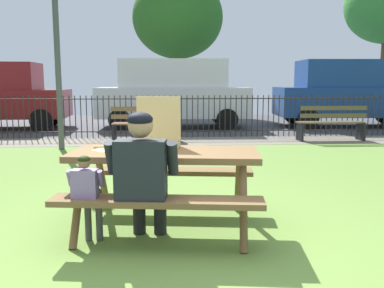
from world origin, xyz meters
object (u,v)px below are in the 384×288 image
(picnic_table_foreground, at_px, (165,168))
(parked_car_right, at_px, (350,92))
(pizza_slice_on_table, at_px, (102,149))
(parked_car_left, at_px, (1,95))
(pizza_box_open, at_px, (155,139))
(far_tree_midleft, at_px, (178,18))
(adult_at_table, at_px, (143,173))
(parked_car_center, at_px, (174,92))
(park_bench_center, at_px, (146,125))
(child_at_table, at_px, (88,191))
(park_bench_right, at_px, (331,124))
(lamp_post_walkway, at_px, (56,20))

(picnic_table_foreground, xyz_separation_m, parked_car_right, (5.88, 9.03, 0.50))
(pizza_slice_on_table, height_order, parked_car_right, parked_car_right)
(parked_car_left, bearing_deg, pizza_box_open, -61.44)
(pizza_box_open, relative_size, pizza_slice_on_table, 2.24)
(picnic_table_foreground, relative_size, far_tree_midleft, 0.34)
(pizza_slice_on_table, xyz_separation_m, adult_at_table, (0.44, -0.62, -0.12))
(picnic_table_foreground, height_order, parked_car_right, parked_car_right)
(parked_car_center, bearing_deg, pizza_box_open, -92.37)
(park_bench_center, distance_m, parked_car_left, 5.53)
(parked_car_right, height_order, far_tree_midleft, far_tree_midleft)
(child_at_table, xyz_separation_m, far_tree_midleft, (1.24, 14.73, 3.55))
(park_bench_right, height_order, parked_car_center, parked_car_center)
(pizza_slice_on_table, distance_m, parked_car_left, 9.88)
(picnic_table_foreground, bearing_deg, lamp_post_walkway, 113.99)
(parked_car_left, xyz_separation_m, far_tree_midleft, (5.50, 5.25, 3.04))
(pizza_box_open, relative_size, parked_car_left, 0.14)
(pizza_box_open, distance_m, parked_car_left, 10.10)
(picnic_table_foreground, xyz_separation_m, pizza_box_open, (-0.10, 0.16, 0.27))
(parked_car_left, height_order, parked_car_center, parked_car_center)
(parked_car_right, xyz_separation_m, far_tree_midleft, (-5.31, 5.25, 2.95))
(picnic_table_foreground, bearing_deg, parked_car_left, 118.63)
(child_at_table, relative_size, park_bench_right, 0.51)
(picnic_table_foreground, distance_m, child_at_table, 0.81)
(picnic_table_foreground, bearing_deg, pizza_slice_on_table, 167.46)
(lamp_post_walkway, bearing_deg, park_bench_center, 27.22)
(parked_car_left, height_order, far_tree_midleft, far_tree_midleft)
(pizza_box_open, bearing_deg, far_tree_midleft, 87.29)
(park_bench_center, relative_size, parked_car_left, 0.41)
(park_bench_center, relative_size, park_bench_right, 1.01)
(pizza_slice_on_table, bearing_deg, adult_at_table, -54.84)
(park_bench_center, height_order, parked_car_center, parked_car_center)
(picnic_table_foreground, relative_size, park_bench_right, 1.23)
(park_bench_right, distance_m, parked_car_left, 9.51)
(pizza_slice_on_table, relative_size, parked_car_left, 0.06)
(lamp_post_walkway, bearing_deg, park_bench_right, 8.27)
(pizza_slice_on_table, relative_size, adult_at_table, 0.21)
(picnic_table_foreground, relative_size, park_bench_center, 1.22)
(parked_car_center, bearing_deg, pizza_slice_on_table, -95.75)
(parked_car_right, bearing_deg, adult_at_table, -122.57)
(picnic_table_foreground, xyz_separation_m, pizza_slice_on_table, (-0.63, 0.14, 0.18))
(adult_at_table, bearing_deg, far_tree_midleft, 87.06)
(pizza_slice_on_table, bearing_deg, park_bench_center, 88.18)
(picnic_table_foreground, height_order, park_bench_center, park_bench_center)
(child_at_table, bearing_deg, park_bench_right, 53.39)
(pizza_slice_on_table, bearing_deg, picnic_table_foreground, -12.54)
(park_bench_right, bearing_deg, park_bench_center, 180.00)
(picnic_table_foreground, distance_m, park_bench_center, 5.87)
(child_at_table, bearing_deg, picnic_table_foreground, 34.19)
(lamp_post_walkway, bearing_deg, pizza_slice_on_table, -71.86)
(adult_at_table, bearing_deg, pizza_slice_on_table, 125.16)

